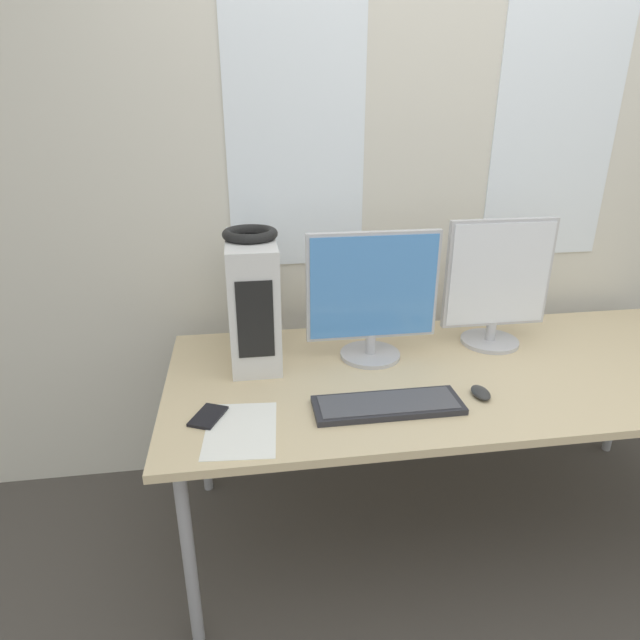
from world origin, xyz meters
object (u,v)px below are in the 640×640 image
Objects in this scene: monitor_right_near at (497,284)px; keyboard at (388,405)px; cell_phone at (208,416)px; monitor_main at (372,296)px; pc_tower at (253,299)px; headphones at (250,234)px; mouse at (481,393)px.

keyboard is (-0.54, -0.42, -0.24)m from monitor_right_near.
monitor_right_near is 1.20m from cell_phone.
monitor_right_near is at bearing 5.59° from monitor_main.
pc_tower is 0.91× the size of monitor_right_near.
cell_phone is (-0.60, -0.35, -0.24)m from monitor_main.
pc_tower reaches higher than cell_phone.
monitor_main is 0.73m from cell_phone.
headphones reaches higher than monitor_main.
headphones is 0.76m from keyboard.
mouse is (0.29, -0.35, -0.24)m from monitor_main.
pc_tower is 4.79× the size of mouse.
keyboard is at bearing -94.81° from monitor_main.
pc_tower is 0.87m from mouse.
pc_tower is 0.51m from cell_phone.
pc_tower is 0.44m from monitor_main.
cell_phone is at bearing -111.08° from pc_tower.
cell_phone is at bearing -160.38° from monitor_right_near.
keyboard is at bearing -48.33° from pc_tower.
headphones is 0.50m from monitor_main.
monitor_right_near is at bearing 61.41° from mouse.
cell_phone is (-0.16, -0.43, -0.22)m from pc_tower.
pc_tower is 3.06× the size of cell_phone.
monitor_right_near is 3.38× the size of cell_phone.
monitor_right_near is 0.73m from keyboard.
monitor_right_near is (0.51, 0.05, 0.00)m from monitor_main.
pc_tower is at bearing 131.67° from keyboard.
headphones is 0.97m from monitor_right_near.
mouse is at bearing 4.79° from keyboard.
monitor_right_near is at bearing -1.84° from pc_tower.
monitor_main is 0.97× the size of monitor_right_near.
cell_phone is at bearing -180.00° from mouse.
mouse is (0.73, -0.43, -0.46)m from headphones.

